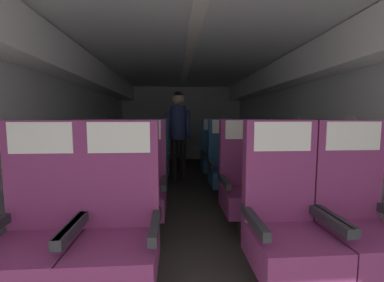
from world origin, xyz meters
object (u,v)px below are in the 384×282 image
(seat_b_right_aisle, at_px, (292,183))
(seat_c_right_window, at_px, (226,166))
(seat_c_left_window, at_px, (115,167))
(seat_d_right_window, at_px, (215,155))
(seat_b_left_aisle, at_px, (141,186))
(flight_attendant, at_px, (178,126))
(seat_a_left_window, at_px, (38,231))
(seat_c_left_aisle, at_px, (150,167))
(seat_b_right_window, at_px, (245,184))
(seat_a_left_aisle, at_px, (118,229))
(seat_c_right_aisle, at_px, (260,166))
(seat_b_left_window, at_px, (92,187))
(seat_a_right_window, at_px, (286,223))
(seat_d_left_window, at_px, (129,156))
(seat_d_right_aisle, at_px, (242,155))
(seat_a_right_aisle, at_px, (358,220))
(seat_d_left_aisle, at_px, (156,156))

(seat_b_right_aisle, distance_m, seat_c_right_window, 1.10)
(seat_c_left_window, relative_size, seat_d_right_window, 1.00)
(seat_b_left_aisle, bearing_deg, flight_attendant, 78.65)
(seat_a_left_window, height_order, seat_c_left_aisle, same)
(seat_b_left_aisle, bearing_deg, seat_b_right_aisle, 0.06)
(seat_b_left_aisle, relative_size, seat_b_right_window, 1.00)
(seat_a_left_aisle, relative_size, seat_c_right_aisle, 1.00)
(seat_b_right_window, relative_size, seat_c_left_aisle, 1.00)
(seat_a_left_aisle, relative_size, seat_b_left_window, 1.00)
(seat_a_left_window, relative_size, seat_b_right_window, 1.00)
(seat_a_left_window, height_order, seat_c_left_window, same)
(seat_c_right_window, height_order, flight_attendant, flight_attendant)
(seat_a_left_window, distance_m, seat_a_left_aisle, 0.49)
(seat_a_left_window, height_order, flight_attendant, flight_attendant)
(seat_a_right_window, bearing_deg, seat_c_right_window, 89.62)
(seat_b_left_aisle, height_order, seat_d_left_window, same)
(seat_d_right_aisle, bearing_deg, seat_c_right_window, -117.52)
(seat_b_left_aisle, relative_size, seat_d_right_aisle, 1.00)
(seat_b_left_aisle, distance_m, seat_b_right_window, 1.08)
(seat_b_left_aisle, bearing_deg, seat_c_left_aisle, 90.61)
(seat_b_right_aisle, bearing_deg, seat_c_right_window, 117.11)
(seat_c_right_aisle, bearing_deg, seat_d_left_window, 154.84)
(seat_a_left_aisle, distance_m, seat_d_right_aisle, 3.32)
(seat_a_right_aisle, height_order, seat_a_right_window, same)
(seat_a_left_window, relative_size, seat_d_left_window, 1.00)
(seat_d_left_aisle, height_order, seat_d_right_window, same)
(seat_d_left_window, height_order, seat_d_right_aisle, same)
(seat_a_left_window, height_order, seat_b_right_window, same)
(seat_b_right_window, distance_m, seat_d_left_aisle, 2.22)
(seat_c_right_aisle, distance_m, seat_d_left_aisle, 1.86)
(seat_a_left_aisle, height_order, seat_b_right_window, same)
(seat_b_right_window, distance_m, seat_c_left_aisle, 1.47)
(seat_d_left_window, bearing_deg, seat_d_left_aisle, -1.16)
(seat_b_left_window, bearing_deg, seat_b_right_window, -0.64)
(seat_a_left_aisle, relative_size, seat_d_left_aisle, 1.00)
(seat_b_right_window, height_order, seat_c_left_window, same)
(seat_c_left_aisle, height_order, seat_d_right_window, same)
(flight_attendant, bearing_deg, seat_b_left_aisle, -87.48)
(seat_c_right_window, bearing_deg, seat_d_left_aisle, 139.09)
(seat_b_right_aisle, xyz_separation_m, seat_d_right_aisle, (-0.01, 1.93, 0.00))
(seat_a_right_window, bearing_deg, seat_d_right_window, 89.99)
(seat_a_right_aisle, relative_size, seat_c_right_aisle, 1.00)
(seat_d_right_aisle, bearing_deg, seat_d_left_aisle, -179.92)
(seat_a_left_window, xyz_separation_m, seat_c_right_window, (1.59, 1.95, 0.00))
(seat_a_right_aisle, height_order, seat_d_right_aisle, same)
(seat_b_right_aisle, bearing_deg, seat_c_right_aisle, 90.24)
(seat_a_right_window, bearing_deg, flight_attendant, 102.61)
(flight_attendant, bearing_deg, seat_a_right_aisle, -54.51)
(seat_d_right_window, bearing_deg, seat_c_right_window, -89.28)
(seat_b_left_window, bearing_deg, seat_b_left_aisle, -1.26)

